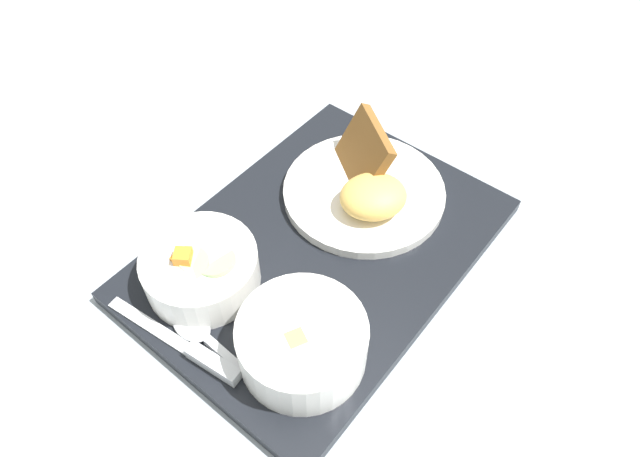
# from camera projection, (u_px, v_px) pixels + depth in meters

# --- Properties ---
(ground_plane) EXTENTS (4.00, 4.00, 0.00)m
(ground_plane) POSITION_uv_depth(u_px,v_px,m) (320.00, 253.00, 0.70)
(ground_plane) COLOR #99A3AD
(serving_tray) EXTENTS (0.44, 0.32, 0.02)m
(serving_tray) POSITION_uv_depth(u_px,v_px,m) (320.00, 249.00, 0.69)
(serving_tray) COLOR black
(serving_tray) RESTS_ON ground_plane
(bowl_salad) EXTENTS (0.13, 0.13, 0.06)m
(bowl_salad) POSITION_uv_depth(u_px,v_px,m) (201.00, 267.00, 0.63)
(bowl_salad) COLOR white
(bowl_salad) RESTS_ON serving_tray
(bowl_soup) EXTENTS (0.13, 0.13, 0.06)m
(bowl_soup) POSITION_uv_depth(u_px,v_px,m) (302.00, 341.00, 0.57)
(bowl_soup) COLOR white
(bowl_soup) RESTS_ON serving_tray
(plate_main) EXTENTS (0.21, 0.21, 0.09)m
(plate_main) POSITION_uv_depth(u_px,v_px,m) (366.00, 188.00, 0.72)
(plate_main) COLOR white
(plate_main) RESTS_ON serving_tray
(knife) EXTENTS (0.04, 0.18, 0.02)m
(knife) POSITION_uv_depth(u_px,v_px,m) (198.00, 354.00, 0.59)
(knife) COLOR silver
(knife) RESTS_ON serving_tray
(spoon) EXTENTS (0.03, 0.15, 0.01)m
(spoon) POSITION_uv_depth(u_px,v_px,m) (209.00, 341.00, 0.60)
(spoon) COLOR silver
(spoon) RESTS_ON serving_tray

